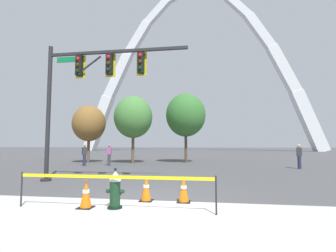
{
  "coord_description": "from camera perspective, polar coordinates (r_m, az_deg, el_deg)",
  "views": [
    {
      "loc": [
        1.59,
        -7.02,
        1.59
      ],
      "look_at": [
        -0.19,
        5.0,
        2.5
      ],
      "focal_mm": 26.17,
      "sensor_mm": 36.0,
      "label": 1
    }
  ],
  "objects": [
    {
      "name": "traffic_cone_curb_edge",
      "position": [
        6.94,
        3.66,
        -14.48
      ],
      "size": [
        0.36,
        0.36,
        0.73
      ],
      "color": "black",
      "rests_on": "ground"
    },
    {
      "name": "traffic_cone_mid_sidewalk",
      "position": [
        6.66,
        -18.55,
        -14.71
      ],
      "size": [
        0.36,
        0.36,
        0.73
      ],
      "color": "black",
      "rests_on": "ground"
    },
    {
      "name": "fire_hydrant",
      "position": [
        6.43,
        -12.19,
        -14.23
      ],
      "size": [
        0.46,
        0.48,
        0.99
      ],
      "color": "black",
      "rests_on": "ground"
    },
    {
      "name": "pedestrian_standing_center",
      "position": [
        19.0,
        -13.55,
        -6.5
      ],
      "size": [
        0.34,
        0.22,
        1.59
      ],
      "color": "#38383D",
      "rests_on": "ground"
    },
    {
      "name": "traffic_signal_gantry",
      "position": [
        11.43,
        -18.52,
        9.49
      ],
      "size": [
        6.42,
        0.44,
        6.0
      ],
      "color": "#232326",
      "rests_on": "ground"
    },
    {
      "name": "monument_arch",
      "position": [
        61.9,
        6.73,
        11.84
      ],
      "size": [
        58.02,
        2.61,
        42.08
      ],
      "color": "silver",
      "rests_on": "ground"
    },
    {
      "name": "tree_far_left",
      "position": [
        22.47,
        -17.92,
        0.57
      ],
      "size": [
        2.85,
        2.85,
        4.99
      ],
      "color": "brown",
      "rests_on": "ground"
    },
    {
      "name": "tree_left_mid",
      "position": [
        21.17,
        -8.1,
        2.07
      ],
      "size": [
        3.27,
        3.27,
        5.73
      ],
      "color": "brown",
      "rests_on": "ground"
    },
    {
      "name": "pedestrian_walking_left",
      "position": [
        19.22,
        -18.88,
        -6.37
      ],
      "size": [
        0.37,
        0.39,
        1.59
      ],
      "color": "#232847",
      "rests_on": "ground"
    },
    {
      "name": "tree_center_left",
      "position": [
        21.74,
        4.15,
        2.55
      ],
      "size": [
        3.49,
        3.49,
        6.1
      ],
      "color": "brown",
      "rests_on": "ground"
    },
    {
      "name": "traffic_cone_by_hydrant",
      "position": [
        7.1,
        -5.1,
        -14.24
      ],
      "size": [
        0.36,
        0.36,
        0.73
      ],
      "color": "black",
      "rests_on": "ground"
    },
    {
      "name": "pedestrian_walking_right",
      "position": [
        18.23,
        28.24,
        -6.21
      ],
      "size": [
        0.39,
        0.3,
        1.59
      ],
      "color": "#232847",
      "rests_on": "ground"
    },
    {
      "name": "caution_tape_barrier",
      "position": [
        6.21,
        -12.76,
        -13.29
      ],
      "size": [
        4.94,
        0.08,
        0.88
      ],
      "color": "#232326",
      "rests_on": "ground"
    },
    {
      "name": "ground_plane",
      "position": [
        7.37,
        -4.43,
        -16.71
      ],
      "size": [
        240.0,
        240.0,
        0.0
      ],
      "primitive_type": "plane",
      "color": "#474749"
    }
  ]
}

